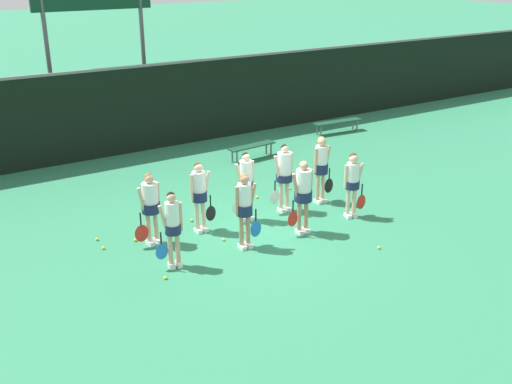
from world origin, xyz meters
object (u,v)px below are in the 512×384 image
at_px(tennis_ball_2, 257,197).
at_px(tennis_ball_10, 191,220).
at_px(player_1, 245,205).
at_px(tennis_ball_8, 103,248).
at_px(player_2, 303,191).
at_px(tennis_ball_3, 308,185).
at_px(scoreboard, 93,6).
at_px(player_0, 172,224).
at_px(player_8, 321,164).
at_px(tennis_ball_0, 135,240).
at_px(tennis_ball_6, 290,188).
at_px(player_7, 284,172).
at_px(player_6, 246,181).
at_px(tennis_ball_7, 224,239).
at_px(tennis_ball_4, 379,248).
at_px(bench_courtside, 252,147).
at_px(player_5, 199,192).
at_px(tennis_ball_1, 165,278).
at_px(tennis_ball_9, 329,180).
at_px(bench_far, 337,123).
at_px(player_4, 150,203).
at_px(player_3, 353,179).
at_px(tennis_ball_5, 97,239).

height_order(tennis_ball_2, tennis_ball_10, tennis_ball_2).
bearing_deg(player_1, tennis_ball_8, 152.15).
xyz_separation_m(player_2, tennis_ball_3, (1.93, 2.35, -1.01)).
height_order(scoreboard, player_2, scoreboard).
xyz_separation_m(player_0, tennis_ball_2, (3.47, 2.27, -0.92)).
xyz_separation_m(player_8, tennis_ball_0, (-4.98, 0.37, -1.02)).
bearing_deg(tennis_ball_6, player_7, -131.20).
xyz_separation_m(player_6, player_7, (1.09, -0.03, 0.04)).
distance_m(player_8, tennis_ball_7, 3.50).
bearing_deg(tennis_ball_4, tennis_ball_0, 143.77).
xyz_separation_m(bench_courtside, player_5, (-3.86, -3.94, 0.60)).
distance_m(tennis_ball_7, tennis_ball_8, 2.66).
bearing_deg(tennis_ball_0, player_1, -38.91).
bearing_deg(player_5, player_8, -3.00).
height_order(player_0, player_7, player_7).
xyz_separation_m(tennis_ball_0, tennis_ball_1, (-0.13, -1.94, -0.00)).
height_order(bench_courtside, tennis_ball_0, bench_courtside).
relative_size(scoreboard, tennis_ball_8, 82.32).
xyz_separation_m(player_6, tennis_ball_2, (0.97, 1.03, -0.97)).
bearing_deg(player_0, tennis_ball_8, 132.34).
bearing_deg(player_8, tennis_ball_9, 40.21).
xyz_separation_m(bench_far, tennis_ball_10, (-8.08, -4.29, -0.34)).
xyz_separation_m(player_4, tennis_ball_3, (5.10, 1.02, -0.95)).
distance_m(player_3, player_6, 2.60).
height_order(player_0, player_5, player_5).
distance_m(tennis_ball_3, tennis_ball_4, 4.07).
bearing_deg(player_5, bench_courtside, 43.75).
bearing_deg(player_6, player_0, -153.68).
xyz_separation_m(scoreboard, tennis_ball_8, (-2.75, -7.75, -4.53)).
bearing_deg(tennis_ball_3, scoreboard, 115.83).
bearing_deg(tennis_ball_5, tennis_ball_2, 2.82).
height_order(player_5, tennis_ball_6, player_5).
relative_size(player_4, tennis_ball_5, 23.23).
bearing_deg(tennis_ball_2, tennis_ball_0, -169.01).
bearing_deg(player_7, tennis_ball_6, 46.02).
xyz_separation_m(player_7, tennis_ball_9, (2.35, 1.07, -1.00)).
height_order(player_8, tennis_ball_1, player_8).
bearing_deg(tennis_ball_7, player_7, 18.41).
relative_size(tennis_ball_6, tennis_ball_9, 0.93).
height_order(tennis_ball_0, tennis_ball_10, tennis_ball_0).
distance_m(player_5, player_8, 3.47).
relative_size(player_3, player_7, 0.94).
height_order(player_0, player_4, player_4).
bearing_deg(tennis_ball_6, player_6, -152.16).
bearing_deg(player_3, tennis_ball_3, 92.02).
bearing_deg(player_7, player_2, -108.76).
relative_size(tennis_ball_1, tennis_ball_3, 1.09).
xyz_separation_m(player_3, tennis_ball_6, (-0.21, 2.32, -0.94)).
relative_size(player_7, tennis_ball_1, 24.89).
distance_m(player_8, tennis_ball_1, 5.45).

